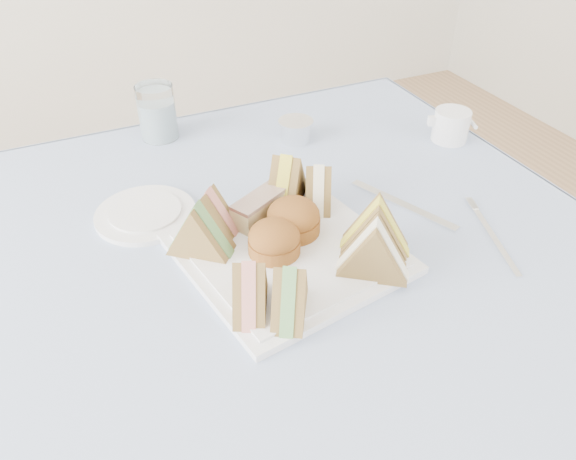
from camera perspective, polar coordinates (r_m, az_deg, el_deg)
name	(u,v)px	position (r m, az deg, el deg)	size (l,w,h in m)	color
table	(286,401)	(1.13, -0.22, -17.00)	(0.90, 0.90, 0.74)	brown
tablecloth	(285,251)	(0.85, -0.28, -2.18)	(1.02, 1.02, 0.01)	#ACC4E1
serving_plate	(288,254)	(0.84, 0.00, -2.40)	(0.29, 0.29, 0.01)	white
sandwich_fl_a	(250,285)	(0.72, -3.90, -5.59)	(0.09, 0.04, 0.08)	olive
sandwich_fl_b	(290,290)	(0.71, 0.19, -6.15)	(0.09, 0.04, 0.08)	olive
sandwich_fr_a	(376,225)	(0.82, 8.97, 0.48)	(0.10, 0.05, 0.09)	olive
sandwich_fr_b	(374,248)	(0.78, 8.74, -1.77)	(0.10, 0.05, 0.09)	olive
sandwich_bl_a	(199,228)	(0.81, -9.00, 0.19)	(0.10, 0.05, 0.09)	olive
sandwich_bl_b	(210,210)	(0.86, -7.91, 1.99)	(0.09, 0.04, 0.08)	olive
sandwich_br_a	(318,186)	(0.91, 3.09, 4.51)	(0.09, 0.04, 0.08)	olive
sandwich_br_b	(287,179)	(0.91, -0.14, 5.17)	(0.10, 0.05, 0.09)	olive
scone_left	(274,240)	(0.81, -1.42, -1.00)	(0.08, 0.08, 0.05)	brown
scone_right	(293,218)	(0.85, 0.55, 1.19)	(0.08, 0.08, 0.05)	brown
pastry_slice	(259,209)	(0.88, -2.96, 2.16)	(0.09, 0.04, 0.04)	tan
side_plate	(146,214)	(0.95, -14.27, 1.58)	(0.16, 0.16, 0.01)	white
water_glass	(157,112)	(1.16, -13.16, 11.58)	(0.07, 0.07, 0.11)	white
tea_strainer	(296,131)	(1.14, 0.79, 9.99)	(0.07, 0.07, 0.04)	white
knife	(403,205)	(0.96, 11.58, 2.54)	(0.02, 0.21, 0.00)	white
fork	(496,241)	(0.92, 20.35, -1.07)	(0.01, 0.17, 0.00)	white
creamer_jug	(451,126)	(1.18, 16.23, 10.15)	(0.07, 0.07, 0.06)	white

